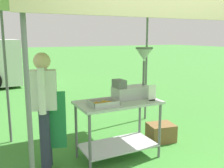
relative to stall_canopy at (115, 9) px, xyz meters
name	(u,v)px	position (x,y,z in m)	size (l,w,h in m)	color
ground_plane	(48,95)	(-0.02, 4.58, -2.19)	(70.00, 70.00, 0.00)	#3D7F33
stall_canopy	(115,9)	(0.00, 0.00, 0.00)	(2.99, 2.59, 2.27)	slate
donut_cart	(118,118)	(0.00, -0.10, -1.57)	(1.22, 0.65, 0.88)	#B7B7BC
donut_tray	(104,104)	(-0.28, -0.20, -1.29)	(0.38, 0.28, 0.07)	#B7B7BC
donut_fryer	(134,80)	(0.32, -0.01, -1.04)	(0.63, 0.28, 0.77)	#B7B7BC
menu_sign	(152,94)	(0.47, -0.28, -1.21)	(0.13, 0.05, 0.23)	black
vendor	(45,106)	(-1.03, 0.06, -1.29)	(0.47, 0.53, 1.61)	#2D3347
supply_crate	(161,132)	(0.97, 0.12, -2.04)	(0.50, 0.44, 0.30)	brown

